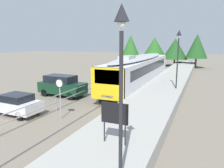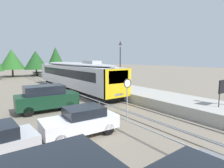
{
  "view_description": "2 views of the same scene",
  "coord_description": "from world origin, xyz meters",
  "px_view_note": "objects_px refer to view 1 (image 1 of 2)",
  "views": [
    {
      "loc": [
        6.78,
        -0.92,
        5.19
      ],
      "look_at": [
        0.0,
        15.12,
        1.8
      ],
      "focal_mm": 34.75,
      "sensor_mm": 36.0,
      "label": 1
    },
    {
      "loc": [
        -9.78,
        1.42,
        4.12
      ],
      "look_at": [
        0.0,
        15.12,
        1.8
      ],
      "focal_mm": 29.88,
      "sensor_mm": 36.0,
      "label": 2
    }
  ],
  "objects_px": {
    "platform_lamp_mid_platform": "(178,48)",
    "platform_notice_board": "(115,115)",
    "platform_lamp_near_end": "(121,62)",
    "parked_hatchback_white": "(15,104)",
    "commuter_train": "(140,69)",
    "parked_suv_dark_green": "(62,85)",
    "speed_limit_sign": "(60,89)"
  },
  "relations": [
    {
      "from": "platform_lamp_near_end",
      "to": "parked_suv_dark_green",
      "type": "height_order",
      "value": "platform_lamp_near_end"
    },
    {
      "from": "platform_lamp_mid_platform",
      "to": "platform_notice_board",
      "type": "xyz_separation_m",
      "value": [
        -1.07,
        -12.66,
        -2.44
      ]
    },
    {
      "from": "commuter_train",
      "to": "parked_suv_dark_green",
      "type": "bearing_deg",
      "value": -127.58
    },
    {
      "from": "platform_lamp_near_end",
      "to": "platform_notice_board",
      "type": "height_order",
      "value": "platform_lamp_near_end"
    },
    {
      "from": "parked_hatchback_white",
      "to": "parked_suv_dark_green",
      "type": "bearing_deg",
      "value": 91.07
    },
    {
      "from": "platform_lamp_near_end",
      "to": "speed_limit_sign",
      "type": "bearing_deg",
      "value": 138.74
    },
    {
      "from": "commuter_train",
      "to": "parked_hatchback_white",
      "type": "relative_size",
      "value": 4.61
    },
    {
      "from": "platform_notice_board",
      "to": "commuter_train",
      "type": "bearing_deg",
      "value": 102.14
    },
    {
      "from": "platform_lamp_near_end",
      "to": "parked_suv_dark_green",
      "type": "xyz_separation_m",
      "value": [
        -10.23,
        11.07,
        -3.56
      ]
    },
    {
      "from": "commuter_train",
      "to": "platform_lamp_near_end",
      "type": "height_order",
      "value": "platform_lamp_near_end"
    },
    {
      "from": "platform_notice_board",
      "to": "speed_limit_sign",
      "type": "xyz_separation_m",
      "value": [
        -5.42,
        3.57,
        -0.06
      ]
    },
    {
      "from": "parked_suv_dark_green",
      "to": "commuter_train",
      "type": "bearing_deg",
      "value": 52.42
    },
    {
      "from": "commuter_train",
      "to": "platform_lamp_mid_platform",
      "type": "distance_m",
      "value": 6.34
    },
    {
      "from": "platform_lamp_mid_platform",
      "to": "speed_limit_sign",
      "type": "bearing_deg",
      "value": -125.53
    },
    {
      "from": "speed_limit_sign",
      "to": "parked_hatchback_white",
      "type": "bearing_deg",
      "value": -173.02
    },
    {
      "from": "platform_lamp_mid_platform",
      "to": "platform_notice_board",
      "type": "bearing_deg",
      "value": -94.85
    },
    {
      "from": "speed_limit_sign",
      "to": "platform_notice_board",
      "type": "bearing_deg",
      "value": -33.35
    },
    {
      "from": "parked_hatchback_white",
      "to": "speed_limit_sign",
      "type": "bearing_deg",
      "value": 6.98
    },
    {
      "from": "platform_lamp_near_end",
      "to": "commuter_train",
      "type": "bearing_deg",
      "value": 103.95
    },
    {
      "from": "speed_limit_sign",
      "to": "parked_suv_dark_green",
      "type": "bearing_deg",
      "value": 124.8
    },
    {
      "from": "commuter_train",
      "to": "parked_hatchback_white",
      "type": "xyz_separation_m",
      "value": [
        -5.54,
        -13.16,
        -1.35
      ]
    },
    {
      "from": "platform_notice_board",
      "to": "speed_limit_sign",
      "type": "distance_m",
      "value": 6.49
    },
    {
      "from": "platform_notice_board",
      "to": "parked_suv_dark_green",
      "type": "relative_size",
      "value": 0.38
    },
    {
      "from": "parked_hatchback_white",
      "to": "platform_notice_board",
      "type": "bearing_deg",
      "value": -19.03
    },
    {
      "from": "platform_lamp_mid_platform",
      "to": "platform_notice_board",
      "type": "relative_size",
      "value": 2.97
    },
    {
      "from": "platform_lamp_near_end",
      "to": "platform_notice_board",
      "type": "xyz_separation_m",
      "value": [
        -1.07,
        2.13,
        -2.44
      ]
    },
    {
      "from": "platform_lamp_near_end",
      "to": "parked_hatchback_white",
      "type": "xyz_separation_m",
      "value": [
        -10.12,
        5.25,
        -3.83
      ]
    },
    {
      "from": "parked_suv_dark_green",
      "to": "speed_limit_sign",
      "type": "bearing_deg",
      "value": -55.2
    },
    {
      "from": "platform_lamp_mid_platform",
      "to": "parked_hatchback_white",
      "type": "distance_m",
      "value": 14.42
    },
    {
      "from": "platform_lamp_near_end",
      "to": "platform_notice_board",
      "type": "relative_size",
      "value": 2.97
    },
    {
      "from": "platform_lamp_mid_platform",
      "to": "speed_limit_sign",
      "type": "distance_m",
      "value": 11.45
    },
    {
      "from": "speed_limit_sign",
      "to": "parked_suv_dark_green",
      "type": "height_order",
      "value": "speed_limit_sign"
    }
  ]
}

